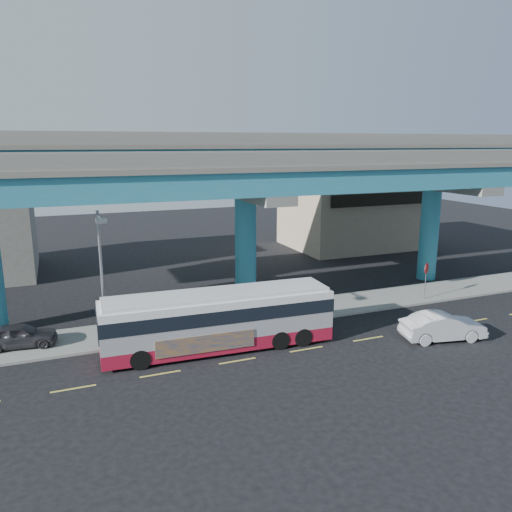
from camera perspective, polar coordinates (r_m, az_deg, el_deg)
name	(u,v)px	position (r m, az deg, el deg)	size (l,w,h in m)	color
ground	(304,347)	(28.07, 5.49, -10.34)	(120.00, 120.00, 0.00)	black
sidewalk	(265,315)	(32.67, 1.03, -6.74)	(70.00, 4.00, 0.15)	gray
lane_markings	(306,349)	(27.82, 5.77, -10.55)	(58.00, 0.12, 0.01)	#D8C64C
viaduct	(245,171)	(34.19, -1.30, 9.68)	(52.00, 12.40, 11.70)	teal
building_beige	(355,214)	(55.30, 11.24, 4.77)	(14.00, 10.23, 7.00)	tan
transit_bus	(219,318)	(27.21, -4.26, -7.08)	(12.65, 3.27, 3.22)	maroon
sedan	(443,327)	(30.60, 20.58, -7.56)	(5.00, 2.61, 1.57)	silver
parked_car	(19,335)	(30.24, -25.44, -8.20)	(3.99, 1.93, 1.31)	#323136
street_lamp	(102,261)	(27.03, -17.23, -0.59)	(0.50, 2.44, 7.45)	gray
stop_sign	(426,273)	(37.12, 18.88, -1.85)	(0.69, 0.43, 2.63)	gray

